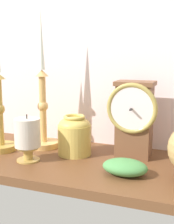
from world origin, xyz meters
The scene contains 7 objects.
ground_plane centered at (0.00, 0.00, -1.20)cm, with size 100.00×36.00×2.40cm, color brown.
back_wall centered at (0.00, 18.50, 32.50)cm, with size 120.00×2.00×65.00cm, color white.
mantel_clock centered at (6.46, 7.88, 11.84)cm, with size 14.26×10.46×22.11cm.
candlestick_tall_center centered at (-22.67, 7.20, 12.32)cm, with size 9.76×9.76×43.33cm.
brass_vase_jar centered at (-10.40, 3.94, 6.13)cm, with size 9.97×9.97×11.90cm.
pillar_candle_front centered at (-20.42, -5.94, 7.12)cm, with size 7.25×7.25×13.34cm.
ivy_sprig centered at (7.65, -6.34, 2.02)cm, with size 11.39×7.98×4.04cm.
Camera 1 is at (24.99, -77.79, 30.01)cm, focal length 49.62 mm.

